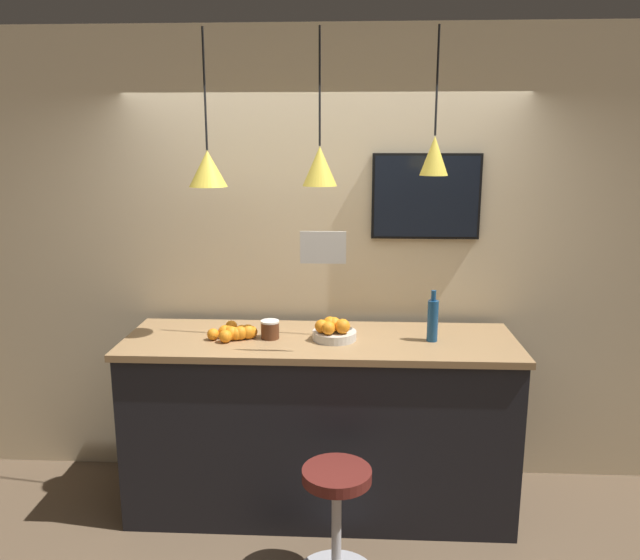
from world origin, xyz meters
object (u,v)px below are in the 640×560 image
mounted_tv (426,196)px  bar_stool (337,510)px  fruit_bowl (333,331)px  juice_bottle (433,320)px  spread_jar (270,329)px

mounted_tv → bar_stool: bearing=-115.3°
bar_stool → fruit_bowl: size_ratio=2.43×
fruit_bowl → juice_bottle: 0.57m
spread_jar → fruit_bowl: bearing=-2.3°
fruit_bowl → spread_jar: 0.37m
fruit_bowl → spread_jar: size_ratio=2.35×
juice_bottle → mounted_tv: (-0.01, 0.43, 0.67)m
mounted_tv → fruit_bowl: bearing=-141.2°
bar_stool → fruit_bowl: fruit_bowl is taller
fruit_bowl → spread_jar: bearing=177.7°
fruit_bowl → juice_bottle: (0.57, 0.01, 0.07)m
juice_bottle → spread_jar: size_ratio=2.76×
spread_jar → mounted_tv: size_ratio=0.16×
bar_stool → spread_jar: size_ratio=5.71×
bar_stool → mounted_tv: bearing=64.7°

